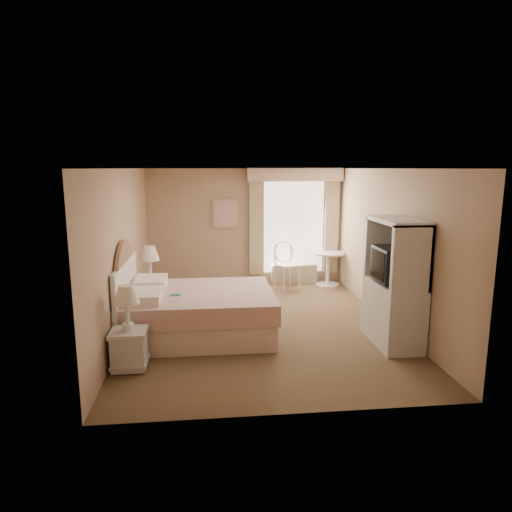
{
  "coord_description": "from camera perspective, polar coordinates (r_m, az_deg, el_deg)",
  "views": [
    {
      "loc": [
        -0.84,
        -7.01,
        2.51
      ],
      "look_at": [
        -0.04,
        0.3,
        1.08
      ],
      "focal_mm": 32.0,
      "sensor_mm": 36.0,
      "label": 1
    }
  ],
  "objects": [
    {
      "name": "nightstand_far",
      "position": [
        8.25,
        -13.02,
        -3.87
      ],
      "size": [
        0.48,
        0.48,
        1.16
      ],
      "color": "silver",
      "rests_on": "room"
    },
    {
      "name": "armoire",
      "position": [
        6.83,
        16.9,
        -4.4
      ],
      "size": [
        0.55,
        1.09,
        1.82
      ],
      "color": "silver",
      "rests_on": "room"
    },
    {
      "name": "framed_art",
      "position": [
        9.78,
        -3.93,
        5.3
      ],
      "size": [
        0.52,
        0.04,
        0.62
      ],
      "color": "tan",
      "rests_on": "room"
    },
    {
      "name": "cafe_chair",
      "position": [
        9.62,
        3.72,
        -0.63
      ],
      "size": [
        0.62,
        0.62,
        1.0
      ],
      "rotation": [
        0.0,
        0.0,
        0.36
      ],
      "color": "white",
      "rests_on": "room"
    },
    {
      "name": "bed",
      "position": [
        7.04,
        -8.22,
        -6.77
      ],
      "size": [
        2.27,
        1.79,
        1.58
      ],
      "color": "#D6A48B",
      "rests_on": "room"
    },
    {
      "name": "window",
      "position": [
        9.92,
        4.82,
        4.15
      ],
      "size": [
        2.05,
        0.22,
        2.51
      ],
      "color": "white",
      "rests_on": "room"
    },
    {
      "name": "room",
      "position": [
        7.17,
        0.59,
        0.85
      ],
      "size": [
        4.21,
        5.51,
        2.51
      ],
      "color": "brown",
      "rests_on": "ground"
    },
    {
      "name": "round_table",
      "position": [
        9.97,
        8.97,
        -0.9
      ],
      "size": [
        0.69,
        0.69,
        0.73
      ],
      "color": "white",
      "rests_on": "room"
    },
    {
      "name": "nightstand_near",
      "position": [
        6.03,
        -15.62,
        -9.89
      ],
      "size": [
        0.44,
        0.44,
        1.07
      ],
      "color": "silver",
      "rests_on": "room"
    }
  ]
}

